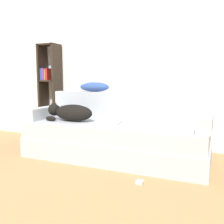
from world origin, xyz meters
TOP-DOWN VIEW (x-y plane):
  - wall_back at (0.00, 2.71)m, footprint 7.91×0.06m
  - couch at (0.13, 1.93)m, footprint 2.28×0.90m
  - couch_backrest at (0.13, 2.31)m, footprint 2.24×0.15m
  - couch_arm_left at (-0.94, 1.93)m, footprint 0.15×0.71m
  - couch_arm_right at (1.19, 1.93)m, footprint 0.15×0.71m
  - dog at (-0.47, 1.84)m, footprint 0.66×0.26m
  - laptop at (0.05, 1.86)m, footprint 0.34×0.28m
  - throw_pillow at (-0.36, 2.32)m, footprint 0.46×0.16m
  - bookshelf at (-1.31, 2.52)m, footprint 0.33×0.26m
  - power_adapter at (0.66, 1.28)m, footprint 0.06×0.06m

SIDE VIEW (x-z plane):
  - power_adapter at x=0.66m, z-range 0.00..0.03m
  - couch at x=0.13m, z-range 0.00..0.45m
  - laptop at x=0.05m, z-range 0.45..0.47m
  - couch_arm_left at x=-0.94m, z-range 0.45..0.61m
  - couch_arm_right at x=1.19m, z-range 0.45..0.61m
  - dog at x=-0.47m, z-range 0.45..0.68m
  - couch_backrest at x=0.13m, z-range 0.45..0.82m
  - bookshelf at x=-1.31m, z-range 0.09..1.66m
  - throw_pillow at x=-0.36m, z-range 0.82..0.96m
  - wall_back at x=0.00m, z-range 0.00..2.70m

